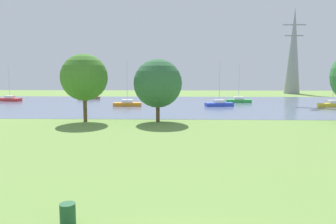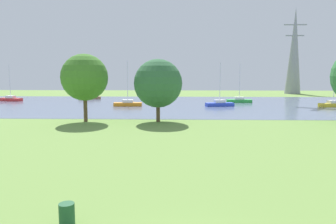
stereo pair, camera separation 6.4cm
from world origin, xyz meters
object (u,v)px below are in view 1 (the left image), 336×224
(sailboat_red, at_px, (10,99))
(sailboat_yellow, at_px, (333,104))
(litter_bin, at_px, (68,214))
(tree_east_near, at_px, (84,77))
(tree_east_far, at_px, (158,83))
(electricity_pylon, at_px, (293,51))
(sailboat_green, at_px, (239,100))
(sailboat_blue, at_px, (219,104))
(sailboat_orange, at_px, (127,103))
(sailboat_brown, at_px, (89,97))

(sailboat_red, bearing_deg, sailboat_yellow, -9.02)
(litter_bin, bearing_deg, sailboat_yellow, 55.25)
(sailboat_red, bearing_deg, tree_east_near, -49.19)
(tree_east_far, relative_size, electricity_pylon, 0.30)
(sailboat_green, height_order, tree_east_near, tree_east_near)
(sailboat_green, relative_size, tree_east_near, 0.97)
(tree_east_near, bearing_deg, sailboat_red, 130.81)
(litter_bin, bearing_deg, sailboat_blue, 75.89)
(sailboat_yellow, relative_size, sailboat_blue, 0.71)
(sailboat_orange, height_order, tree_east_near, tree_east_near)
(sailboat_blue, height_order, sailboat_red, sailboat_blue)
(sailboat_brown, distance_m, sailboat_red, 15.91)
(sailboat_yellow, xyz_separation_m, tree_east_far, (-28.43, -17.97, 3.97))
(sailboat_orange, height_order, sailboat_blue, sailboat_orange)
(litter_bin, height_order, sailboat_red, sailboat_red)
(litter_bin, height_order, sailboat_green, sailboat_green)
(sailboat_green, height_order, tree_east_far, sailboat_green)
(litter_bin, xyz_separation_m, sailboat_blue, (10.94, 43.50, 0.07))
(sailboat_yellow, xyz_separation_m, sailboat_green, (-14.37, 7.62, 0.02))
(sailboat_orange, xyz_separation_m, sailboat_brown, (-11.03, 15.29, 0.00))
(tree_east_near, relative_size, tree_east_far, 1.08)
(sailboat_orange, bearing_deg, litter_bin, -83.53)
(sailboat_blue, height_order, tree_east_far, sailboat_blue)
(litter_bin, relative_size, sailboat_red, 0.11)
(sailboat_brown, distance_m, sailboat_green, 32.47)
(litter_bin, bearing_deg, sailboat_green, 72.91)
(litter_bin, height_order, electricity_pylon, electricity_pylon)
(tree_east_far, bearing_deg, sailboat_red, 139.55)
(electricity_pylon, bearing_deg, sailboat_orange, -137.30)
(sailboat_green, bearing_deg, sailboat_brown, 166.47)
(litter_bin, xyz_separation_m, electricity_pylon, (36.57, 81.47, 11.75))
(sailboat_orange, distance_m, tree_east_near, 18.74)
(sailboat_yellow, distance_m, sailboat_green, 16.27)
(sailboat_brown, xyz_separation_m, tree_east_near, (9.09, -33.35, 4.62))
(sailboat_yellow, relative_size, electricity_pylon, 0.22)
(tree_east_near, bearing_deg, sailboat_blue, 45.92)
(sailboat_brown, bearing_deg, electricity_pylon, 23.64)
(sailboat_blue, bearing_deg, tree_east_near, -134.08)
(tree_east_near, bearing_deg, tree_east_far, 1.08)
(sailboat_orange, distance_m, sailboat_brown, 18.85)
(sailboat_brown, bearing_deg, sailboat_green, -13.53)
(sailboat_brown, height_order, sailboat_red, sailboat_brown)
(sailboat_green, distance_m, tree_east_near, 34.50)
(litter_bin, distance_m, sailboat_brown, 60.62)
(sailboat_orange, bearing_deg, sailboat_green, 20.53)
(sailboat_blue, bearing_deg, electricity_pylon, 55.98)
(sailboat_yellow, distance_m, sailboat_brown, 48.40)
(sailboat_orange, distance_m, sailboat_yellow, 34.91)
(sailboat_green, bearing_deg, sailboat_yellow, -27.95)
(litter_bin, relative_size, sailboat_brown, 0.10)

